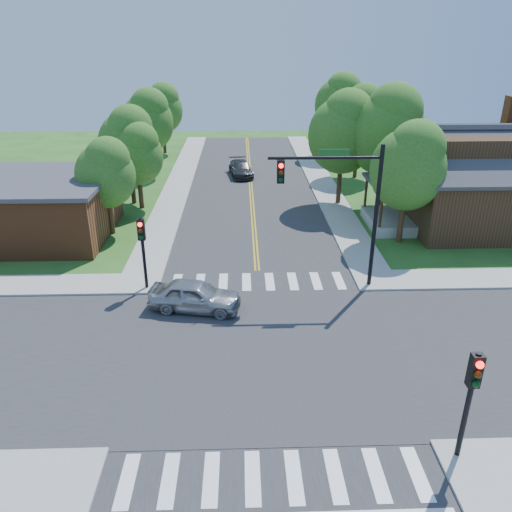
{
  "coord_description": "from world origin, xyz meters",
  "views": [
    {
      "loc": [
        -0.84,
        -16.71,
        11.77
      ],
      "look_at": [
        -0.16,
        4.63,
        2.2
      ],
      "focal_mm": 35.0,
      "sensor_mm": 36.0,
      "label": 1
    }
  ],
  "objects_px": {
    "house_ne": "(488,176)",
    "car_dgrey": "(241,169)",
    "signal_pole_se": "(472,387)",
    "car_silver": "(195,296)",
    "signal_mast_ne": "(342,195)",
    "signal_pole_nw": "(142,241)"
  },
  "relations": [
    {
      "from": "house_ne",
      "to": "car_dgrey",
      "type": "relative_size",
      "value": 2.79
    },
    {
      "from": "signal_pole_se",
      "to": "car_silver",
      "type": "distance_m",
      "value": 12.69
    },
    {
      "from": "signal_mast_ne",
      "to": "house_ne",
      "type": "distance_m",
      "value": 14.23
    },
    {
      "from": "house_ne",
      "to": "car_dgrey",
      "type": "bearing_deg",
      "value": 140.94
    },
    {
      "from": "signal_pole_nw",
      "to": "house_ne",
      "type": "distance_m",
      "value": 22.45
    },
    {
      "from": "house_ne",
      "to": "car_dgrey",
      "type": "distance_m",
      "value": 20.67
    },
    {
      "from": "signal_mast_ne",
      "to": "house_ne",
      "type": "bearing_deg",
      "value": 37.68
    },
    {
      "from": "car_dgrey",
      "to": "signal_mast_ne",
      "type": "bearing_deg",
      "value": -85.68
    },
    {
      "from": "car_silver",
      "to": "signal_pole_nw",
      "type": "bearing_deg",
      "value": 62.19
    },
    {
      "from": "signal_pole_nw",
      "to": "house_ne",
      "type": "bearing_deg",
      "value": 22.69
    },
    {
      "from": "signal_mast_ne",
      "to": "signal_pole_se",
      "type": "height_order",
      "value": "signal_mast_ne"
    },
    {
      "from": "house_ne",
      "to": "signal_pole_se",
      "type": "bearing_deg",
      "value": -115.58
    },
    {
      "from": "signal_mast_ne",
      "to": "signal_pole_nw",
      "type": "xyz_separation_m",
      "value": [
        -9.51,
        -0.01,
        -2.19
      ]
    },
    {
      "from": "car_silver",
      "to": "signal_pole_se",
      "type": "bearing_deg",
      "value": -125.8
    },
    {
      "from": "signal_pole_se",
      "to": "house_ne",
      "type": "relative_size",
      "value": 0.29
    },
    {
      "from": "signal_pole_se",
      "to": "house_ne",
      "type": "xyz_separation_m",
      "value": [
        9.51,
        19.86,
        0.67
      ]
    },
    {
      "from": "signal_pole_se",
      "to": "car_dgrey",
      "type": "height_order",
      "value": "signal_pole_se"
    },
    {
      "from": "house_ne",
      "to": "car_silver",
      "type": "bearing_deg",
      "value": -149.35
    },
    {
      "from": "signal_pole_se",
      "to": "signal_pole_nw",
      "type": "bearing_deg",
      "value": 135.0
    },
    {
      "from": "signal_pole_se",
      "to": "car_silver",
      "type": "xyz_separation_m",
      "value": [
        -8.61,
        9.12,
        -1.94
      ]
    },
    {
      "from": "car_dgrey",
      "to": "signal_pole_nw",
      "type": "bearing_deg",
      "value": -110.56
    },
    {
      "from": "signal_pole_se",
      "to": "car_silver",
      "type": "relative_size",
      "value": 0.85
    }
  ]
}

